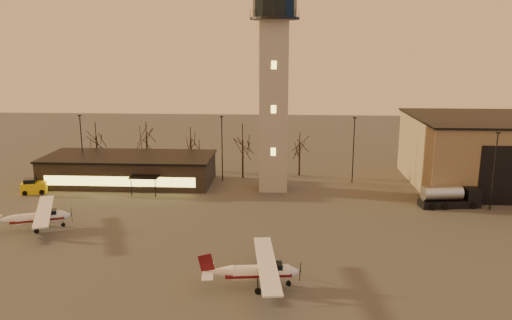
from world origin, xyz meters
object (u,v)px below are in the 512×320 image
Objects in this scene: terminal at (130,169)px; fuel_truck at (449,198)px; service_cart at (34,188)px; cessna_front at (262,275)px; cessna_rear at (41,220)px; control_tower at (274,77)px.

fuel_truck is at bearing -11.33° from terminal.
fuel_truck reaches higher than service_cart.
terminal is 6.79× the size of service_cart.
cessna_front is at bearing -54.58° from service_cart.
terminal is 2.23× the size of cessna_rear.
terminal is at bearing 174.85° from control_tower.
cessna_front is (21.77, -32.54, -1.05)m from terminal.
cessna_rear reaches higher than service_cart.
cessna_rear is (-26.18, -18.00, -15.22)m from control_tower.
terminal is at bearing 10.44° from service_cart.
control_tower is 1.28× the size of terminal.
control_tower is at bearing 82.84° from cessna_front.
control_tower reaches higher than cessna_front.
control_tower is at bearing 154.83° from fuel_truck.
service_cart is (-7.88, 13.80, -0.29)m from cessna_rear.
control_tower is 2.86× the size of cessna_rear.
control_tower reaches higher than cessna_rear.
cessna_front reaches higher than fuel_truck.
cessna_rear is at bearing -145.49° from control_tower.
fuel_truck is (23.12, -7.05, -15.20)m from control_tower.
service_cart is at bearing -152.90° from terminal.
fuel_truck is at bearing -19.52° from service_cart.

